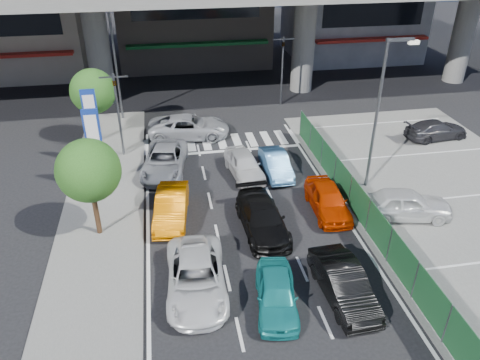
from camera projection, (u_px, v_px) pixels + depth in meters
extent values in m
plane|color=black|center=(265.00, 273.00, 19.50)|extent=(120.00, 120.00, 0.00)
cube|color=#60605D|center=(476.00, 220.00, 22.84)|extent=(12.00, 28.00, 0.06)
cube|color=#60605D|center=(100.00, 233.00, 21.83)|extent=(4.00, 30.00, 0.12)
cylinder|color=slate|center=(98.00, 51.00, 35.06)|extent=(1.80, 1.80, 8.00)
cylinder|color=slate|center=(304.00, 42.00, 37.46)|extent=(1.80, 1.80, 8.00)
cylinder|color=slate|center=(463.00, 35.00, 39.56)|extent=(1.80, 1.80, 8.00)
cube|color=red|center=(6.00, 54.00, 38.64)|extent=(10.80, 1.60, 0.25)
cube|color=#136128|center=(198.00, 43.00, 41.89)|extent=(12.60, 1.60, 0.25)
cube|color=red|center=(370.00, 39.00, 43.44)|extent=(10.80, 1.60, 0.25)
cylinder|color=#595B60|center=(119.00, 117.00, 27.50)|extent=(0.14, 0.14, 5.20)
cube|color=#595B60|center=(113.00, 77.00, 26.30)|extent=(1.60, 0.08, 0.08)
imported|color=black|center=(114.00, 82.00, 26.45)|extent=(0.26, 1.24, 0.50)
cylinder|color=#595B60|center=(282.00, 71.00, 35.22)|extent=(0.14, 0.14, 5.20)
cube|color=#595B60|center=(283.00, 39.00, 34.02)|extent=(1.60, 0.08, 0.08)
imported|color=black|center=(283.00, 43.00, 34.17)|extent=(0.26, 1.24, 0.50)
cylinder|color=#595B60|center=(376.00, 118.00, 23.66)|extent=(0.16, 0.16, 8.00)
cube|color=#595B60|center=(400.00, 40.00, 21.80)|extent=(1.40, 0.15, 0.15)
cube|color=silver|center=(414.00, 42.00, 21.98)|extent=(0.50, 0.22, 0.18)
cylinder|color=#595B60|center=(116.00, 65.00, 31.87)|extent=(0.16, 0.16, 8.00)
cube|color=#595B60|center=(117.00, 4.00, 30.01)|extent=(1.40, 0.15, 0.15)
cube|color=silver|center=(129.00, 6.00, 30.19)|extent=(0.50, 0.22, 0.18)
cylinder|color=#595B60|center=(100.00, 173.00, 24.69)|extent=(0.10, 0.10, 2.20)
cube|color=navy|center=(93.00, 137.00, 23.64)|extent=(0.80, 0.12, 3.00)
cube|color=white|center=(93.00, 137.00, 23.58)|extent=(0.60, 0.02, 2.40)
cylinder|color=#595B60|center=(97.00, 149.00, 27.19)|extent=(0.10, 0.10, 2.20)
cube|color=navy|center=(91.00, 115.00, 26.14)|extent=(0.80, 0.12, 3.00)
cube|color=white|center=(91.00, 116.00, 26.08)|extent=(0.60, 0.02, 2.40)
cylinder|color=#382314|center=(96.00, 213.00, 21.26)|extent=(0.24, 0.24, 2.40)
sphere|color=#1F4D16|center=(89.00, 171.00, 20.16)|extent=(2.80, 2.80, 2.80)
cylinder|color=#382314|center=(98.00, 124.00, 30.09)|extent=(0.24, 0.24, 2.40)
sphere|color=#1F4D16|center=(93.00, 91.00, 28.99)|extent=(2.80, 2.80, 2.80)
imported|color=silver|center=(196.00, 277.00, 18.27)|extent=(2.53, 5.07, 1.38)
imported|color=teal|center=(277.00, 294.00, 17.57)|extent=(2.09, 3.94, 1.28)
imported|color=black|center=(344.00, 284.00, 17.96)|extent=(1.68, 4.26, 1.38)
imported|color=orange|center=(171.00, 207.00, 22.60)|extent=(1.99, 4.34, 1.38)
imported|color=black|center=(262.00, 218.00, 21.82)|extent=(2.09, 4.75, 1.36)
imported|color=#BF2A00|center=(328.00, 200.00, 23.17)|extent=(1.77, 4.11, 1.38)
imported|color=#A8AAB0|center=(165.00, 161.00, 26.79)|extent=(3.09, 5.28, 1.38)
imported|color=silver|center=(244.00, 165.00, 26.41)|extent=(2.07, 4.13, 1.35)
imported|color=#4982BB|center=(276.00, 164.00, 26.60)|extent=(1.33, 3.74, 1.23)
imported|color=#ADAEB4|center=(189.00, 127.00, 30.86)|extent=(5.53, 3.00, 1.47)
imported|color=silver|center=(406.00, 204.00, 22.65)|extent=(4.59, 2.57, 1.47)
imported|color=#2B2A2F|center=(436.00, 130.00, 30.61)|extent=(4.39, 2.18, 1.23)
cone|color=#FE2D0E|center=(390.00, 201.00, 23.68)|extent=(0.42, 0.42, 0.63)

